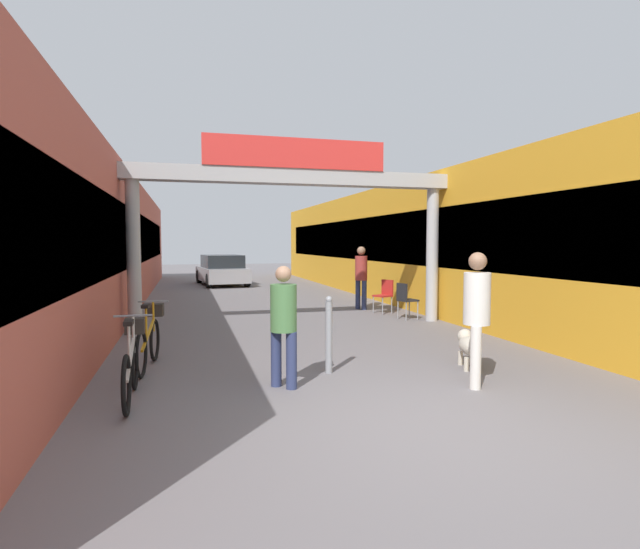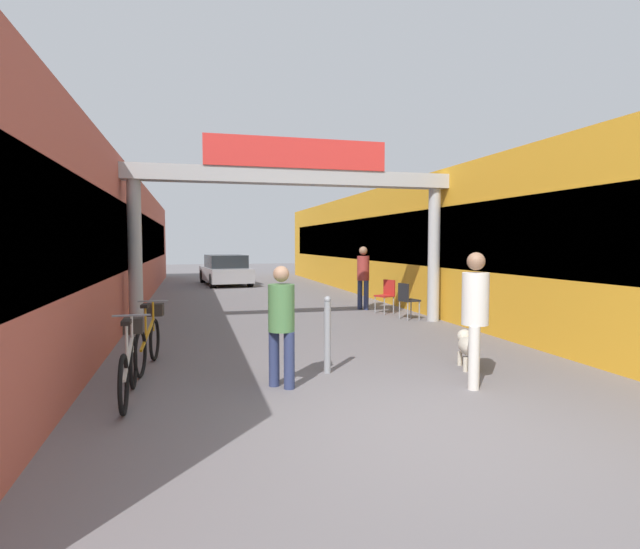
{
  "view_description": "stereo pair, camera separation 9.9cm",
  "coord_description": "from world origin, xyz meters",
  "px_view_note": "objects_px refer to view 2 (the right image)",
  "views": [
    {
      "loc": [
        -2.33,
        -4.45,
        1.87
      ],
      "look_at": [
        0.0,
        4.18,
        1.3
      ],
      "focal_mm": 28.0,
      "sensor_mm": 36.0,
      "label": 1
    },
    {
      "loc": [
        -2.23,
        -4.48,
        1.87
      ],
      "look_at": [
        0.0,
        4.18,
        1.3
      ],
      "focal_mm": 28.0,
      "sensor_mm": 36.0,
      "label": 2
    }
  ],
  "objects_px": {
    "cafe_chair_red_farther": "(387,293)",
    "bicycle_orange_second": "(149,338)",
    "bollard_post_metal": "(327,334)",
    "parked_car_silver": "(225,270)",
    "pedestrian_companion": "(281,319)",
    "bicycle_silver_nearest": "(130,362)",
    "cafe_chair_black_nearer": "(407,298)",
    "pedestrian_carrying_crate": "(363,273)",
    "pedestrian_with_dog": "(475,310)",
    "dog_on_leash": "(468,345)"
  },
  "relations": [
    {
      "from": "cafe_chair_red_farther",
      "to": "parked_car_silver",
      "type": "xyz_separation_m",
      "value": [
        -3.54,
        10.19,
        0.1
      ]
    },
    {
      "from": "pedestrian_companion",
      "to": "cafe_chair_black_nearer",
      "type": "xyz_separation_m",
      "value": [
        3.94,
        4.85,
        -0.35
      ]
    },
    {
      "from": "pedestrian_companion",
      "to": "bicycle_silver_nearest",
      "type": "xyz_separation_m",
      "value": [
        -1.85,
        0.02,
        -0.46
      ]
    },
    {
      "from": "pedestrian_with_dog",
      "to": "bollard_post_metal",
      "type": "distance_m",
      "value": 2.06
    },
    {
      "from": "cafe_chair_black_nearer",
      "to": "pedestrian_with_dog",
      "type": "bearing_deg",
      "value": -105.58
    },
    {
      "from": "cafe_chair_black_nearer",
      "to": "parked_car_silver",
      "type": "distance_m",
      "value": 11.89
    },
    {
      "from": "bicycle_orange_second",
      "to": "bollard_post_metal",
      "type": "relative_size",
      "value": 1.52
    },
    {
      "from": "bollard_post_metal",
      "to": "parked_car_silver",
      "type": "xyz_separation_m",
      "value": [
        -0.42,
        15.64,
        0.08
      ]
    },
    {
      "from": "bicycle_silver_nearest",
      "to": "cafe_chair_black_nearer",
      "type": "bearing_deg",
      "value": 39.84
    },
    {
      "from": "bollard_post_metal",
      "to": "cafe_chair_red_farther",
      "type": "bearing_deg",
      "value": 60.25
    },
    {
      "from": "pedestrian_companion",
      "to": "parked_car_silver",
      "type": "height_order",
      "value": "pedestrian_companion"
    },
    {
      "from": "pedestrian_with_dog",
      "to": "cafe_chair_black_nearer",
      "type": "distance_m",
      "value": 5.68
    },
    {
      "from": "dog_on_leash",
      "to": "pedestrian_companion",
      "type": "bearing_deg",
      "value": -173.8
    },
    {
      "from": "pedestrian_carrying_crate",
      "to": "parked_car_silver",
      "type": "distance_m",
      "value": 9.84
    },
    {
      "from": "bollard_post_metal",
      "to": "bicycle_silver_nearest",
      "type": "bearing_deg",
      "value": -168.62
    },
    {
      "from": "pedestrian_with_dog",
      "to": "cafe_chair_black_nearer",
      "type": "bearing_deg",
      "value": 74.42
    },
    {
      "from": "bicycle_silver_nearest",
      "to": "bollard_post_metal",
      "type": "xyz_separation_m",
      "value": [
        2.61,
        0.53,
        0.13
      ]
    },
    {
      "from": "pedestrian_companion",
      "to": "pedestrian_carrying_crate",
      "type": "relative_size",
      "value": 0.89
    },
    {
      "from": "pedestrian_companion",
      "to": "parked_car_silver",
      "type": "distance_m",
      "value": 16.18
    },
    {
      "from": "pedestrian_companion",
      "to": "dog_on_leash",
      "type": "relative_size",
      "value": 2.05
    },
    {
      "from": "cafe_chair_red_farther",
      "to": "bicycle_orange_second",
      "type": "bearing_deg",
      "value": -141.78
    },
    {
      "from": "cafe_chair_black_nearer",
      "to": "cafe_chair_red_farther",
      "type": "relative_size",
      "value": 1.0
    },
    {
      "from": "pedestrian_with_dog",
      "to": "bicycle_orange_second",
      "type": "relative_size",
      "value": 1.04
    },
    {
      "from": "bicycle_silver_nearest",
      "to": "bicycle_orange_second",
      "type": "height_order",
      "value": "same"
    },
    {
      "from": "bicycle_silver_nearest",
      "to": "parked_car_silver",
      "type": "height_order",
      "value": "parked_car_silver"
    },
    {
      "from": "pedestrian_carrying_crate",
      "to": "cafe_chair_black_nearer",
      "type": "xyz_separation_m",
      "value": [
        0.41,
        -2.03,
        -0.47
      ]
    },
    {
      "from": "pedestrian_carrying_crate",
      "to": "cafe_chair_red_farther",
      "type": "distance_m",
      "value": 1.06
    },
    {
      "from": "bollard_post_metal",
      "to": "cafe_chair_black_nearer",
      "type": "bearing_deg",
      "value": 53.57
    },
    {
      "from": "pedestrian_with_dog",
      "to": "bicycle_silver_nearest",
      "type": "xyz_separation_m",
      "value": [
        -4.27,
        0.63,
        -0.57
      ]
    },
    {
      "from": "pedestrian_with_dog",
      "to": "cafe_chair_black_nearer",
      "type": "height_order",
      "value": "pedestrian_with_dog"
    },
    {
      "from": "bicycle_silver_nearest",
      "to": "cafe_chair_black_nearer",
      "type": "distance_m",
      "value": 7.54
    },
    {
      "from": "parked_car_silver",
      "to": "pedestrian_companion",
      "type": "bearing_deg",
      "value": -91.19
    },
    {
      "from": "bicycle_silver_nearest",
      "to": "parked_car_silver",
      "type": "distance_m",
      "value": 16.31
    },
    {
      "from": "pedestrian_companion",
      "to": "bollard_post_metal",
      "type": "distance_m",
      "value": 0.99
    },
    {
      "from": "pedestrian_with_dog",
      "to": "parked_car_silver",
      "type": "distance_m",
      "value": 16.92
    },
    {
      "from": "bollard_post_metal",
      "to": "cafe_chair_black_nearer",
      "type": "distance_m",
      "value": 5.35
    },
    {
      "from": "pedestrian_carrying_crate",
      "to": "cafe_chair_red_farther",
      "type": "xyz_separation_m",
      "value": [
        0.34,
        -0.89,
        -0.47
      ]
    },
    {
      "from": "bicycle_orange_second",
      "to": "cafe_chair_black_nearer",
      "type": "bearing_deg",
      "value": 30.02
    },
    {
      "from": "pedestrian_with_dog",
      "to": "pedestrian_companion",
      "type": "distance_m",
      "value": 2.5
    },
    {
      "from": "pedestrian_with_dog",
      "to": "pedestrian_companion",
      "type": "bearing_deg",
      "value": 165.92
    },
    {
      "from": "parked_car_silver",
      "to": "bollard_post_metal",
      "type": "bearing_deg",
      "value": -88.44
    },
    {
      "from": "bicycle_silver_nearest",
      "to": "pedestrian_with_dog",
      "type": "bearing_deg",
      "value": -8.34
    },
    {
      "from": "pedestrian_with_dog",
      "to": "parked_car_silver",
      "type": "height_order",
      "value": "pedestrian_with_dog"
    },
    {
      "from": "dog_on_leash",
      "to": "bollard_post_metal",
      "type": "relative_size",
      "value": 0.69
    },
    {
      "from": "pedestrian_companion",
      "to": "pedestrian_carrying_crate",
      "type": "height_order",
      "value": "pedestrian_carrying_crate"
    },
    {
      "from": "bicycle_silver_nearest",
      "to": "bollard_post_metal",
      "type": "bearing_deg",
      "value": 11.38
    },
    {
      "from": "dog_on_leash",
      "to": "bicycle_silver_nearest",
      "type": "xyz_separation_m",
      "value": [
        -4.73,
        -0.29,
        0.1
      ]
    },
    {
      "from": "dog_on_leash",
      "to": "pedestrian_with_dog",
      "type": "bearing_deg",
      "value": -116.55
    },
    {
      "from": "bollard_post_metal",
      "to": "cafe_chair_red_farther",
      "type": "xyz_separation_m",
      "value": [
        3.11,
        5.44,
        -0.02
      ]
    },
    {
      "from": "pedestrian_with_dog",
      "to": "dog_on_leash",
      "type": "xyz_separation_m",
      "value": [
        0.46,
        0.92,
        -0.67
      ]
    }
  ]
}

